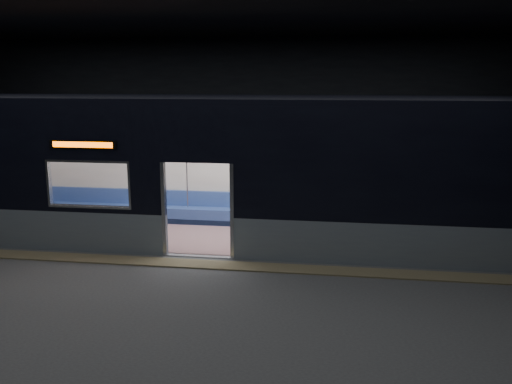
# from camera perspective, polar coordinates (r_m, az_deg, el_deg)

# --- Properties ---
(station_floor) EXTENTS (24.00, 14.00, 0.01)m
(station_floor) POSITION_cam_1_polar(r_m,az_deg,el_deg) (10.84, -7.42, -8.57)
(station_floor) COLOR #47494C
(station_floor) RESTS_ON ground
(station_envelope) EXTENTS (24.00, 14.00, 5.00)m
(station_envelope) POSITION_cam_1_polar(r_m,az_deg,el_deg) (10.16, -7.98, 11.21)
(station_envelope) COLOR black
(station_envelope) RESTS_ON station_floor
(tactile_strip) EXTENTS (22.80, 0.50, 0.03)m
(tactile_strip) POSITION_cam_1_polar(r_m,az_deg,el_deg) (11.33, -6.66, -7.52)
(tactile_strip) COLOR #8C7F59
(tactile_strip) RESTS_ON station_floor
(metro_car) EXTENTS (18.00, 3.04, 3.35)m
(metro_car) POSITION_cam_1_polar(r_m,az_deg,el_deg) (12.77, -4.55, 3.22)
(metro_car) COLOR gray
(metro_car) RESTS_ON station_floor
(passenger) EXTENTS (0.37, 0.62, 1.27)m
(passenger) POSITION_cam_1_polar(r_m,az_deg,el_deg) (13.68, 12.79, -1.10)
(passenger) COLOR black
(passenger) RESTS_ON metro_car
(handbag) EXTENTS (0.29, 0.26, 0.13)m
(handbag) POSITION_cam_1_polar(r_m,az_deg,el_deg) (13.51, 12.96, -1.71)
(handbag) COLOR black
(handbag) RESTS_ON passenger
(transit_map) EXTENTS (0.89, 0.03, 0.58)m
(transit_map) POSITION_cam_1_polar(r_m,az_deg,el_deg) (13.87, 2.85, 2.24)
(transit_map) COLOR white
(transit_map) RESTS_ON metro_car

